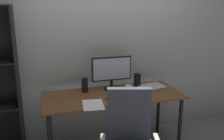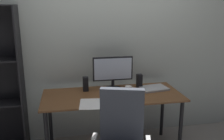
{
  "view_description": "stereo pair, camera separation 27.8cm",
  "coord_description": "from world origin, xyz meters",
  "px_view_note": "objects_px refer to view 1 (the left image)",
  "views": [
    {
      "loc": [
        -0.76,
        -2.54,
        1.73
      ],
      "look_at": [
        0.0,
        0.04,
        1.02
      ],
      "focal_mm": 39.26,
      "sensor_mm": 36.0,
      "label": 1
    },
    {
      "loc": [
        -0.49,
        -2.6,
        1.73
      ],
      "look_at": [
        0.0,
        0.04,
        1.02
      ],
      "focal_mm": 39.26,
      "sensor_mm": 36.0,
      "label": 2
    }
  ],
  "objects_px": {
    "coffee_mug": "(129,90)",
    "mouse": "(138,95)",
    "speaker_left": "(85,85)",
    "laptop": "(152,87)",
    "monitor": "(112,71)",
    "keyboard": "(120,99)",
    "desk": "(113,101)",
    "speaker_right": "(137,80)"
  },
  "relations": [
    {
      "from": "coffee_mug",
      "to": "speaker_left",
      "type": "distance_m",
      "value": 0.52
    },
    {
      "from": "desk",
      "to": "monitor",
      "type": "height_order",
      "value": "monitor"
    },
    {
      "from": "coffee_mug",
      "to": "desk",
      "type": "bearing_deg",
      "value": 172.14
    },
    {
      "from": "mouse",
      "to": "laptop",
      "type": "xyz_separation_m",
      "value": [
        0.28,
        0.24,
        -0.01
      ]
    },
    {
      "from": "desk",
      "to": "mouse",
      "type": "height_order",
      "value": "mouse"
    },
    {
      "from": "desk",
      "to": "laptop",
      "type": "distance_m",
      "value": 0.55
    },
    {
      "from": "desk",
      "to": "monitor",
      "type": "distance_m",
      "value": 0.37
    },
    {
      "from": "mouse",
      "to": "coffee_mug",
      "type": "bearing_deg",
      "value": 122.07
    },
    {
      "from": "desk",
      "to": "speaker_left",
      "type": "bearing_deg",
      "value": 147.96
    },
    {
      "from": "coffee_mug",
      "to": "laptop",
      "type": "xyz_separation_m",
      "value": [
        0.35,
        0.12,
        -0.04
      ]
    },
    {
      "from": "laptop",
      "to": "mouse",
      "type": "bearing_deg",
      "value": -148.42
    },
    {
      "from": "desk",
      "to": "speaker_left",
      "type": "relative_size",
      "value": 9.35
    },
    {
      "from": "mouse",
      "to": "speaker_right",
      "type": "bearing_deg",
      "value": 72.1
    },
    {
      "from": "mouse",
      "to": "speaker_left",
      "type": "relative_size",
      "value": 0.56
    },
    {
      "from": "keyboard",
      "to": "mouse",
      "type": "bearing_deg",
      "value": 4.66
    },
    {
      "from": "laptop",
      "to": "speaker_right",
      "type": "bearing_deg",
      "value": 141.5
    },
    {
      "from": "desk",
      "to": "speaker_left",
      "type": "xyz_separation_m",
      "value": [
        -0.29,
        0.18,
        0.17
      ]
    },
    {
      "from": "speaker_right",
      "to": "speaker_left",
      "type": "bearing_deg",
      "value": 180.0
    },
    {
      "from": "desk",
      "to": "speaker_right",
      "type": "height_order",
      "value": "speaker_right"
    },
    {
      "from": "monitor",
      "to": "laptop",
      "type": "relative_size",
      "value": 1.51
    },
    {
      "from": "monitor",
      "to": "speaker_right",
      "type": "relative_size",
      "value": 2.84
    },
    {
      "from": "keyboard",
      "to": "laptop",
      "type": "bearing_deg",
      "value": 25.74
    },
    {
      "from": "monitor",
      "to": "laptop",
      "type": "distance_m",
      "value": 0.54
    },
    {
      "from": "coffee_mug",
      "to": "mouse",
      "type": "bearing_deg",
      "value": -60.79
    },
    {
      "from": "monitor",
      "to": "speaker_left",
      "type": "bearing_deg",
      "value": -178.63
    },
    {
      "from": "monitor",
      "to": "mouse",
      "type": "bearing_deg",
      "value": -58.23
    },
    {
      "from": "mouse",
      "to": "coffee_mug",
      "type": "relative_size",
      "value": 0.98
    },
    {
      "from": "speaker_right",
      "to": "monitor",
      "type": "bearing_deg",
      "value": 178.63
    },
    {
      "from": "desk",
      "to": "laptop",
      "type": "xyz_separation_m",
      "value": [
        0.53,
        0.09,
        0.1
      ]
    },
    {
      "from": "laptop",
      "to": "speaker_left",
      "type": "distance_m",
      "value": 0.83
    },
    {
      "from": "coffee_mug",
      "to": "monitor",
      "type": "bearing_deg",
      "value": 123.15
    },
    {
      "from": "laptop",
      "to": "keyboard",
      "type": "bearing_deg",
      "value": -160.81
    },
    {
      "from": "coffee_mug",
      "to": "laptop",
      "type": "relative_size",
      "value": 0.31
    },
    {
      "from": "keyboard",
      "to": "laptop",
      "type": "height_order",
      "value": "laptop"
    },
    {
      "from": "coffee_mug",
      "to": "speaker_left",
      "type": "bearing_deg",
      "value": 156.31
    },
    {
      "from": "desk",
      "to": "speaker_left",
      "type": "height_order",
      "value": "speaker_left"
    },
    {
      "from": "monitor",
      "to": "coffee_mug",
      "type": "distance_m",
      "value": 0.31
    },
    {
      "from": "keyboard",
      "to": "monitor",
      "type": "bearing_deg",
      "value": 86.41
    },
    {
      "from": "desk",
      "to": "coffee_mug",
      "type": "height_order",
      "value": "coffee_mug"
    },
    {
      "from": "laptop",
      "to": "coffee_mug",
      "type": "bearing_deg",
      "value": -170.01
    },
    {
      "from": "keyboard",
      "to": "mouse",
      "type": "distance_m",
      "value": 0.22
    },
    {
      "from": "keyboard",
      "to": "speaker_left",
      "type": "height_order",
      "value": "speaker_left"
    }
  ]
}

